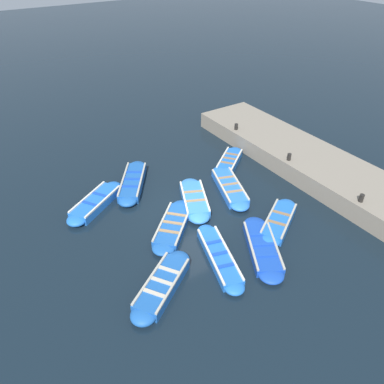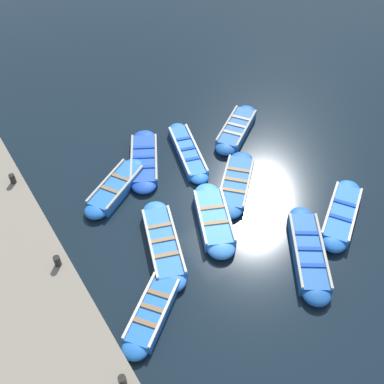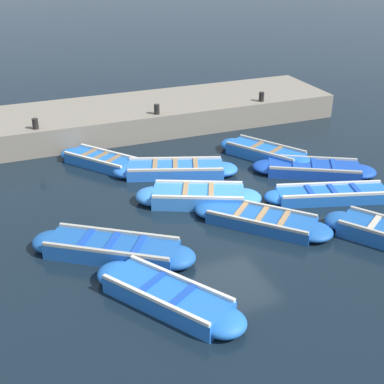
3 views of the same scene
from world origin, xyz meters
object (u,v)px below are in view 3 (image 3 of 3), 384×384
at_px(boat_centre, 112,249).
at_px(boat_outer_left, 332,195).
at_px(boat_inner_gap, 167,297).
at_px(bollard_north, 35,124).
at_px(boat_broadside, 101,161).
at_px(boat_end_of_row, 261,220).
at_px(boat_tucked, 314,169).
at_px(boat_far_corner, 175,170).
at_px(boat_near_quay, 198,197).
at_px(boat_bow_out, 265,153).
at_px(bollard_mid_south, 261,97).
at_px(bollard_mid_north, 157,109).

xyz_separation_m(boat_centre, boat_outer_left, (-0.51, 6.41, -0.04)).
xyz_separation_m(boat_inner_gap, bollard_north, (-9.14, -1.34, 0.89)).
bearing_deg(boat_broadside, boat_inner_gap, -2.82).
distance_m(boat_inner_gap, boat_end_of_row, 3.92).
height_order(boat_tucked, boat_broadside, boat_broadside).
xyz_separation_m(boat_far_corner, boat_near_quay, (2.00, -0.06, 0.02)).
distance_m(boat_inner_gap, boat_broadside, 7.41).
bearing_deg(boat_outer_left, boat_bow_out, -175.42).
distance_m(bollard_north, bollard_mid_south, 8.39).
xyz_separation_m(boat_outer_left, bollard_mid_south, (-6.50, 1.24, 0.92)).
bearing_deg(boat_bow_out, boat_end_of_row, -30.17).
distance_m(boat_inner_gap, bollard_mid_north, 9.62).
xyz_separation_m(boat_centre, boat_inner_gap, (2.14, 0.59, -0.00)).
relative_size(boat_inner_gap, boat_bow_out, 1.03).
height_order(boat_centre, boat_outer_left, boat_centre).
relative_size(boat_far_corner, bollard_mid_south, 11.18).
bearing_deg(bollard_mid_north, boat_broadside, -55.07).
relative_size(boat_end_of_row, bollard_mid_south, 9.40).
bearing_deg(boat_centre, boat_inner_gap, 15.50).
xyz_separation_m(boat_inner_gap, bollard_mid_north, (-9.14, 2.86, 0.89)).
xyz_separation_m(boat_centre, boat_bow_out, (-3.86, 6.14, -0.01)).
height_order(boat_centre, boat_inner_gap, boat_centre).
bearing_deg(bollard_mid_south, bollard_mid_north, -90.00).
relative_size(boat_centre, boat_inner_gap, 1.08).
bearing_deg(boat_tucked, boat_end_of_row, -53.59).
height_order(boat_far_corner, boat_outer_left, boat_far_corner).
height_order(boat_near_quay, bollard_north, bollard_north).
height_order(boat_inner_gap, boat_bow_out, boat_inner_gap).
height_order(boat_far_corner, boat_end_of_row, boat_far_corner).
bearing_deg(boat_near_quay, boat_outer_left, 71.05).
distance_m(boat_far_corner, bollard_north, 5.01).
height_order(boat_near_quay, boat_outer_left, boat_near_quay).
distance_m(boat_tucked, boat_bow_out, 1.81).
height_order(boat_tucked, boat_outer_left, boat_outer_left).
bearing_deg(boat_broadside, boat_near_quay, 28.33).
distance_m(bollard_mid_north, bollard_mid_south, 4.19).
distance_m(boat_broadside, bollard_mid_south, 6.97).
xyz_separation_m(boat_inner_gap, bollard_mid_south, (-9.14, 7.05, 0.89)).
relative_size(boat_inner_gap, boat_broadside, 1.16).
bearing_deg(boat_inner_gap, bollard_mid_south, 142.37).
height_order(boat_near_quay, boat_bow_out, boat_near_quay).
relative_size(boat_centre, boat_bow_out, 1.11).
bearing_deg(boat_near_quay, boat_broadside, -151.67).
bearing_deg(boat_outer_left, boat_near_quay, -108.95).
distance_m(boat_broadside, bollard_mid_north, 3.17).
xyz_separation_m(boat_end_of_row, boat_near_quay, (-1.74, -1.02, 0.04)).
bearing_deg(boat_end_of_row, boat_tucked, 126.41).
distance_m(boat_far_corner, boat_end_of_row, 3.86).
bearing_deg(bollard_north, boat_end_of_row, 33.39).
relative_size(boat_tucked, boat_far_corner, 0.96).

